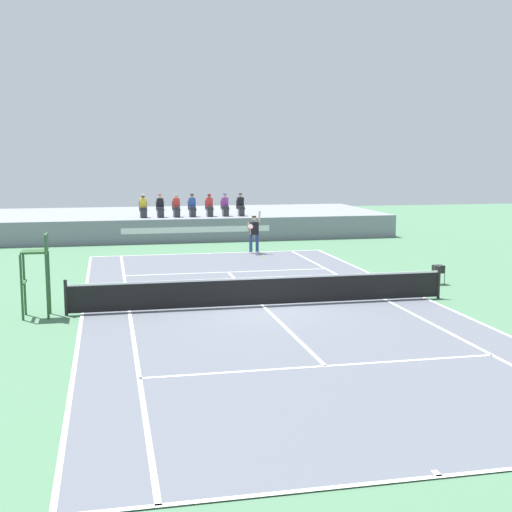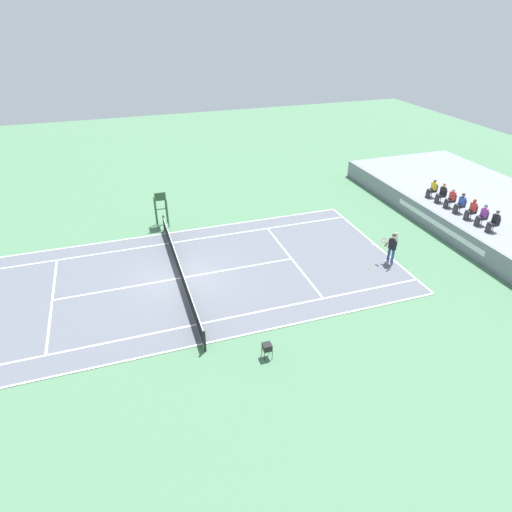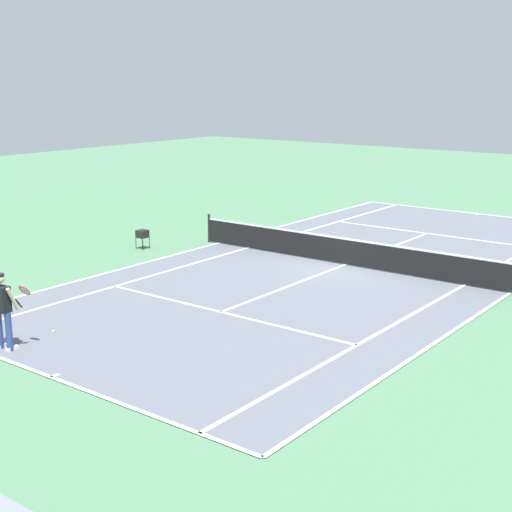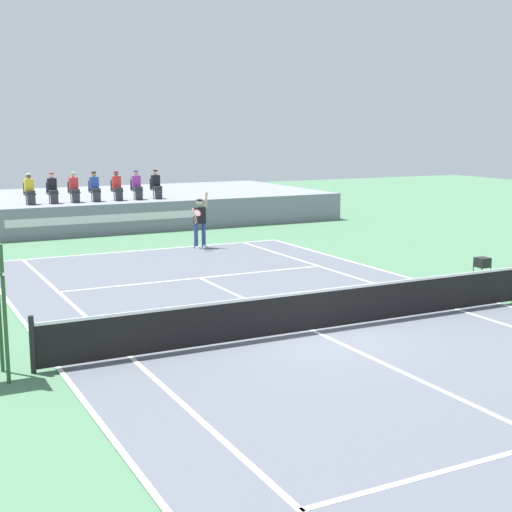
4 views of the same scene
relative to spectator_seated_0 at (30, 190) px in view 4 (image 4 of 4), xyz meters
The scene contains 15 objects.
ground_plane 18.05m from the spectator_seated_0, 81.21° to the right, with size 80.00×80.00×0.00m, color #4C7A56.
court 18.05m from the spectator_seated_0, 81.21° to the right, with size 11.08×23.88×0.03m.
net 18.01m from the spectator_seated_0, 81.21° to the right, with size 11.98×0.10×1.07m.
barrier_wall 3.30m from the spectator_seated_0, 26.25° to the right, with size 22.95×0.25×1.27m.
bleacher_platform 4.62m from the spectator_seated_0, 51.86° to the left, with size 22.95×9.46×1.27m, color gray.
spectator_seated_0 is the anchor object (origin of this frame).
spectator_seated_1 0.93m from the spectator_seated_0, ahead, with size 0.44×0.60×1.26m.
spectator_seated_2 1.82m from the spectator_seated_0, ahead, with size 0.44×0.60×1.26m.
spectator_seated_3 2.70m from the spectator_seated_0, ahead, with size 0.44×0.60×1.26m.
spectator_seated_4 3.67m from the spectator_seated_0, ahead, with size 0.44×0.60×1.26m.
spectator_seated_5 4.55m from the spectator_seated_0, ahead, with size 0.44×0.60×1.26m.
spectator_seated_6 5.45m from the spectator_seated_0, ahead, with size 0.44×0.60×1.26m.
tennis_player 7.99m from the spectator_seated_0, 52.03° to the right, with size 0.75×0.68×2.08m.
tennis_ball 9.34m from the spectator_seated_0, 56.89° to the right, with size 0.07×0.07×0.07m, color #D1E533.
ball_hopper 18.33m from the spectator_seated_0, 57.38° to the right, with size 0.36×0.36×0.70m.
Camera 4 is at (-8.13, -13.13, 4.39)m, focal length 51.42 mm.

